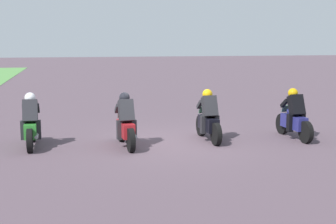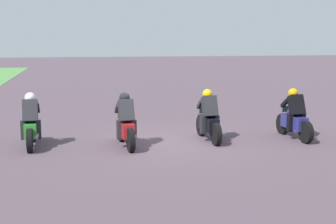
% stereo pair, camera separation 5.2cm
% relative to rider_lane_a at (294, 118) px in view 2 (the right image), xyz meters
% --- Properties ---
extents(ground_plane, '(120.00, 120.00, 0.00)m').
position_rel_rider_lane_a_xyz_m(ground_plane, '(0.12, 3.74, -0.62)').
color(ground_plane, '#50404A').
extents(rider_lane_a, '(2.04, 0.55, 1.51)m').
position_rel_rider_lane_a_xyz_m(rider_lane_a, '(0.00, 0.00, 0.00)').
color(rider_lane_a, black).
rests_on(rider_lane_a, ground_plane).
extents(rider_lane_b, '(2.04, 0.55, 1.51)m').
position_rel_rider_lane_a_xyz_m(rider_lane_b, '(0.20, 2.60, 0.00)').
color(rider_lane_b, black).
rests_on(rider_lane_b, ground_plane).
extents(rider_lane_c, '(2.04, 0.56, 1.51)m').
position_rel_rider_lane_a_xyz_m(rider_lane_c, '(-0.16, 5.08, 0.00)').
color(rider_lane_c, black).
rests_on(rider_lane_c, ground_plane).
extents(rider_lane_d, '(2.04, 0.54, 1.51)m').
position_rel_rider_lane_a_xyz_m(rider_lane_d, '(0.27, 7.66, 0.00)').
color(rider_lane_d, black).
rests_on(rider_lane_d, ground_plane).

